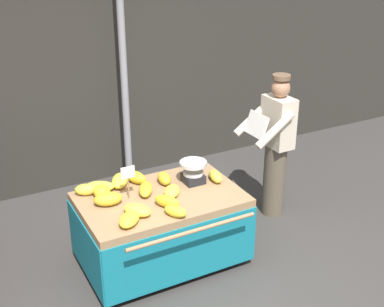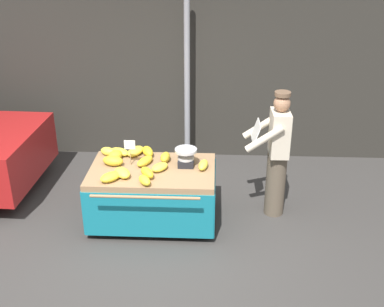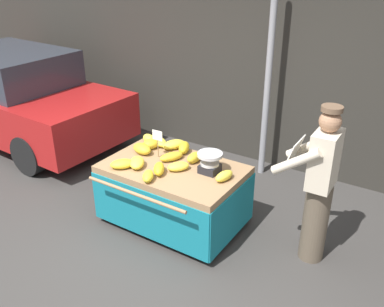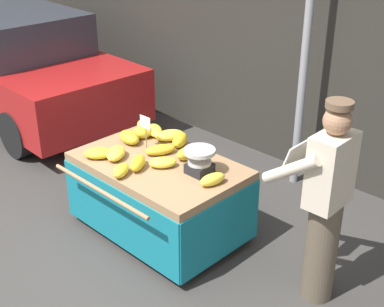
{
  "view_description": "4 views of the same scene",
  "coord_description": "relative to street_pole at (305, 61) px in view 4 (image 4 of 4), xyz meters",
  "views": [
    {
      "loc": [
        -1.8,
        -3.37,
        3.22
      ],
      "look_at": [
        0.4,
        0.79,
        1.11
      ],
      "focal_mm": 48.32,
      "sensor_mm": 36.0,
      "label": 1
    },
    {
      "loc": [
        0.78,
        -4.76,
        3.54
      ],
      "look_at": [
        0.51,
        0.82,
        0.94
      ],
      "focal_mm": 45.66,
      "sensor_mm": 36.0,
      "label": 2
    },
    {
      "loc": [
        2.51,
        -2.78,
        3.0
      ],
      "look_at": [
        0.21,
        0.79,
        0.95
      ],
      "focal_mm": 39.66,
      "sensor_mm": 36.0,
      "label": 3
    },
    {
      "loc": [
        3.33,
        -2.24,
        3.04
      ],
      "look_at": [
        0.5,
        0.64,
        1.05
      ],
      "focal_mm": 50.4,
      "sensor_mm": 36.0,
      "label": 4
    }
  ],
  "objects": [
    {
      "name": "ground_plane",
      "position": [
        -0.35,
        -2.48,
        -1.42
      ],
      "size": [
        60.0,
        60.0,
        0.0
      ],
      "primitive_type": "plane",
      "color": "#383533"
    },
    {
      "name": "street_pole",
      "position": [
        0.0,
        0.0,
        0.0
      ],
      "size": [
        0.09,
        0.09,
        2.85
      ],
      "primitive_type": "cylinder",
      "color": "gray",
      "rests_on": "ground"
    },
    {
      "name": "banana_bunch_2",
      "position": [
        -0.37,
        -1.99,
        -0.6
      ],
      "size": [
        0.24,
        0.28,
        0.12
      ],
      "primitive_type": "ellipsoid",
      "rotation": [
        0.0,
        0.0,
        0.58
      ],
      "color": "gold",
      "rests_on": "banana_cart"
    },
    {
      "name": "banana_cart",
      "position": [
        -0.34,
        -1.77,
        -0.87
      ],
      "size": [
        1.6,
        1.21,
        0.77
      ],
      "color": "#93704C",
      "rests_on": "ground"
    },
    {
      "name": "weighing_scale",
      "position": [
        0.08,
        -1.66,
        -0.54
      ],
      "size": [
        0.28,
        0.28,
        0.23
      ],
      "color": "black",
      "rests_on": "banana_cart"
    },
    {
      "name": "banana_bunch_3",
      "position": [
        -0.38,
        -2.18,
        -0.61
      ],
      "size": [
        0.21,
        0.26,
        0.1
      ],
      "primitive_type": "ellipsoid",
      "rotation": [
        0.0,
        0.0,
        0.53
      ],
      "color": "yellow",
      "rests_on": "banana_cart"
    },
    {
      "name": "banana_bunch_4",
      "position": [
        -0.85,
        -1.69,
        -0.59
      ],
      "size": [
        0.3,
        0.22,
        0.13
      ],
      "primitive_type": "ellipsoid",
      "rotation": [
        0.0,
        0.0,
        1.35
      ],
      "color": "gold",
      "rests_on": "banana_cart"
    },
    {
      "name": "banana_bunch_11",
      "position": [
        -0.98,
        -1.4,
        -0.6
      ],
      "size": [
        0.25,
        0.2,
        0.11
      ],
      "primitive_type": "ellipsoid",
      "rotation": [
        0.0,
        0.0,
        1.16
      ],
      "color": "yellow",
      "rests_on": "banana_cart"
    },
    {
      "name": "banana_bunch_12",
      "position": [
        -0.68,
        -2.0,
        -0.6
      ],
      "size": [
        0.29,
        0.32,
        0.11
      ],
      "primitive_type": "ellipsoid",
      "rotation": [
        0.0,
        0.0,
        0.61
      ],
      "color": "yellow",
      "rests_on": "banana_cart"
    },
    {
      "name": "vendor_person",
      "position": [
        1.24,
        -1.49,
        -0.55
      ],
      "size": [
        0.59,
        0.52,
        1.71
      ],
      "color": "brown",
      "rests_on": "ground"
    },
    {
      "name": "parked_car",
      "position": [
        -4.06,
        -1.07,
        -0.67
      ],
      "size": [
        3.96,
        1.85,
        1.51
      ],
      "color": "#A51919",
      "rests_on": "ground"
    },
    {
      "name": "banana_bunch_7",
      "position": [
        -0.45,
        -1.65,
        -0.61
      ],
      "size": [
        0.25,
        0.33,
        0.1
      ],
      "primitive_type": "ellipsoid",
      "rotation": [
        0.0,
        0.0,
        2.68
      ],
      "color": "gold",
      "rests_on": "banana_cart"
    },
    {
      "name": "banana_bunch_9",
      "position": [
        -0.2,
        -1.55,
        -0.6
      ],
      "size": [
        0.14,
        0.23,
        0.12
      ],
      "primitive_type": "ellipsoid",
      "rotation": [
        0.0,
        0.0,
        3.05
      ],
      "color": "gold",
      "rests_on": "banana_cart"
    },
    {
      "name": "banana_bunch_6",
      "position": [
        -0.82,
        -1.38,
        -0.61
      ],
      "size": [
        0.32,
        0.28,
        0.09
      ],
      "primitive_type": "ellipsoid",
      "rotation": [
        0.0,
        0.0,
        1.03
      ],
      "color": "yellow",
      "rests_on": "banana_cart"
    },
    {
      "name": "banana_bunch_10",
      "position": [
        -0.61,
        -1.37,
        -0.6
      ],
      "size": [
        0.28,
        0.34,
        0.11
      ],
      "primitive_type": "ellipsoid",
      "rotation": [
        0.0,
        0.0,
        2.67
      ],
      "color": "yellow",
      "rests_on": "banana_cart"
    },
    {
      "name": "banana_bunch_13",
      "position": [
        -0.45,
        -1.39,
        -0.59
      ],
      "size": [
        0.22,
        0.29,
        0.12
      ],
      "primitive_type": "ellipsoid",
      "rotation": [
        0.0,
        0.0,
        0.42
      ],
      "color": "gold",
      "rests_on": "banana_cart"
    },
    {
      "name": "banana_bunch_1",
      "position": [
        0.3,
        -1.73,
        -0.61
      ],
      "size": [
        0.16,
        0.27,
        0.1
      ],
      "primitive_type": "ellipsoid",
      "rotation": [
        0.0,
        0.0,
        2.96
      ],
      "color": "yellow",
      "rests_on": "banana_cart"
    },
    {
      "name": "price_sign",
      "position": [
        -0.63,
        -1.67,
        -0.41
      ],
      "size": [
        0.14,
        0.01,
        0.34
      ],
      "color": "#997A51",
      "rests_on": "banana_cart"
    },
    {
      "name": "banana_bunch_8",
      "position": [
        -0.85,
        -1.52,
        -0.6
      ],
      "size": [
        0.22,
        0.25,
        0.12
      ],
      "primitive_type": "ellipsoid",
      "rotation": [
        0.0,
        0.0,
        2.86
      ],
      "color": "gold",
      "rests_on": "banana_cart"
    },
    {
      "name": "banana_bunch_5",
      "position": [
        -0.24,
        -1.81,
        -0.61
      ],
      "size": [
        0.27,
        0.29,
        0.09
      ],
      "primitive_type": "ellipsoid",
      "rotation": [
        0.0,
        0.0,
        2.51
      ],
      "color": "yellow",
      "rests_on": "banana_cart"
    },
    {
      "name": "banana_bunch_0",
      "position": [
        -0.8,
        -2.11,
        -0.61
      ],
      "size": [
        0.3,
        0.31,
        0.1
      ],
      "primitive_type": "ellipsoid",
      "rotation": [
        0.0,
        0.0,
        2.43
      ],
      "color": "yellow",
      "rests_on": "banana_cart"
    }
  ]
}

